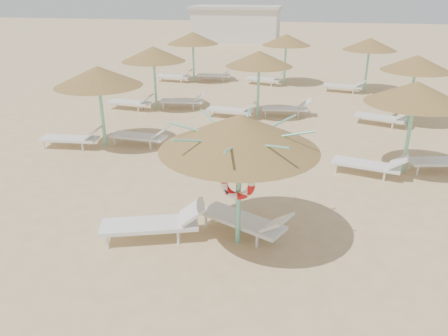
# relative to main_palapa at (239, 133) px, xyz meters

# --- Properties ---
(ground) EXTENTS (120.00, 120.00, 0.00)m
(ground) POSITION_rel_main_palapa_xyz_m (-0.32, 0.20, -2.47)
(ground) COLOR #DAB985
(ground) RESTS_ON ground
(main_palapa) EXTENTS (3.17, 3.17, 2.84)m
(main_palapa) POSITION_rel_main_palapa_xyz_m (0.00, 0.00, 0.00)
(main_palapa) COLOR #7DDAB8
(main_palapa) RESTS_ON ground
(lounger_main_a) EXTENTS (2.32, 1.34, 0.81)m
(lounger_main_a) POSITION_rel_main_palapa_xyz_m (-1.75, -0.20, -2.08)
(lounger_main_a) COLOR white
(lounger_main_a) RESTS_ON ground
(lounger_main_b) EXTENTS (2.17, 1.48, 0.77)m
(lounger_main_b) POSITION_rel_main_palapa_xyz_m (0.16, 0.32, -2.11)
(lounger_main_b) COLOR white
(lounger_main_b) RESTS_ON ground
(palapa_field) EXTENTS (18.93, 14.36, 2.72)m
(palapa_field) POSITION_rel_main_palapa_xyz_m (-0.11, 10.35, -0.17)
(palapa_field) COLOR #7DDAB8
(palapa_field) RESTS_ON ground
(service_hut) EXTENTS (8.40, 4.40, 3.25)m
(service_hut) POSITION_rel_main_palapa_xyz_m (-6.32, 35.20, -0.83)
(service_hut) COLOR silver
(service_hut) RESTS_ON ground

